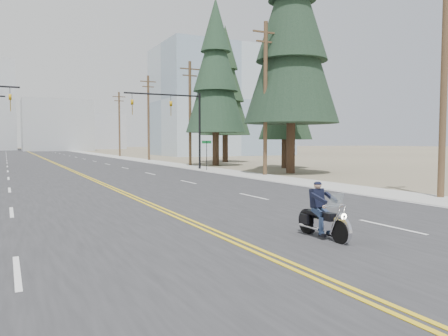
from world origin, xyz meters
name	(u,v)px	position (x,y,z in m)	size (l,w,h in m)	color
ground_plane	(363,298)	(0.00, 0.00, 0.00)	(400.00, 400.00, 0.00)	#776D56
road	(42,157)	(0.00, 70.00, 0.01)	(20.00, 200.00, 0.01)	#303033
sidewalk_right	(114,156)	(11.50, 70.00, 0.01)	(3.00, 200.00, 0.01)	#A5A5A0
traffic_mast_right	(179,115)	(8.98, 32.00, 4.94)	(7.10, 0.26, 7.00)	black
street_sign	(207,150)	(10.80, 30.00, 1.80)	(0.90, 0.06, 2.62)	black
utility_pole_a	(444,70)	(12.50, 8.00, 5.73)	(2.20, 0.30, 11.00)	brown
utility_pole_b	(265,96)	(12.50, 23.00, 5.98)	(2.20, 0.30, 11.50)	brown
utility_pole_c	(190,111)	(12.50, 38.00, 5.73)	(2.20, 0.30, 11.00)	brown
utility_pole_d	(148,116)	(12.50, 53.00, 5.98)	(2.20, 0.30, 11.50)	brown
utility_pole_e	(119,123)	(12.50, 70.00, 5.73)	(2.20, 0.30, 11.00)	brown
glass_building	(221,102)	(32.00, 70.00, 10.00)	(24.00, 16.00, 20.00)	#9EB5CC
haze_bldg_b	(57,126)	(8.00, 125.00, 7.00)	(18.00, 14.00, 14.00)	#ADB2B7
haze_bldg_c	(184,119)	(40.00, 110.00, 9.00)	(16.00, 12.00, 18.00)	#B7BCC6
haze_bldg_e	(101,132)	(25.00, 150.00, 6.00)	(14.00, 14.00, 12.00)	#B7BCC6
motorcyclist	(323,211)	(2.25, 3.74, 0.75)	(0.82, 1.91, 1.49)	black
conifer_near	(292,28)	(15.36, 23.72, 11.48)	(7.55, 7.55, 20.00)	#382619
conifer_mid	(286,86)	(18.96, 29.69, 7.88)	(5.15, 5.15, 13.73)	#382619
conifer_tall	(216,70)	(14.88, 36.66, 10.09)	(6.32, 6.32, 17.57)	#382619
conifer_far	(225,84)	(19.48, 43.53, 9.66)	(6.29, 6.29, 16.84)	#382619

